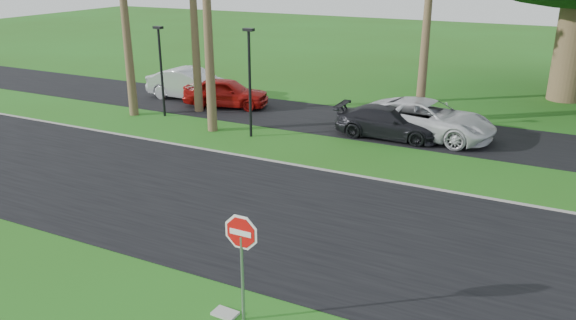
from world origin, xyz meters
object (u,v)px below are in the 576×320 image
at_px(car_silver, 192,85).
at_px(car_dark, 388,123).
at_px(car_minivan, 427,119).
at_px(car_red, 226,93).
at_px(stop_sign_near, 242,247).

bearing_deg(car_silver, car_dark, -98.12).
relative_size(car_dark, car_minivan, 0.80).
bearing_deg(car_minivan, car_red, 94.08).
bearing_deg(car_dark, car_silver, 79.57).
relative_size(stop_sign_near, car_minivan, 0.46).
bearing_deg(car_silver, car_red, -100.04).
xyz_separation_m(car_dark, car_minivan, (1.49, 0.82, 0.13)).
height_order(stop_sign_near, car_red, stop_sign_near).
xyz_separation_m(car_red, car_minivan, (10.60, -0.56, 0.05)).
bearing_deg(car_red, stop_sign_near, -160.99).
bearing_deg(car_dark, car_red, 80.10).
height_order(car_red, car_minivan, car_minivan).
xyz_separation_m(car_silver, car_dark, (11.62, -1.86, -0.17)).
distance_m(car_dark, car_minivan, 1.70).
distance_m(stop_sign_near, car_minivan, 14.87).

